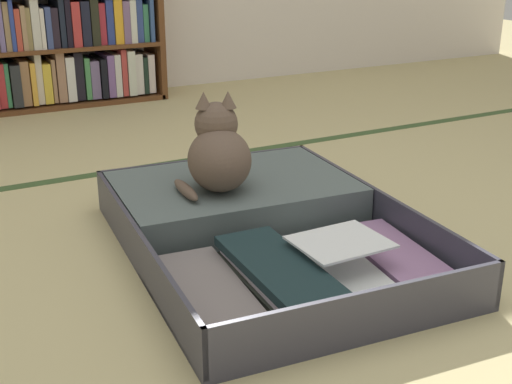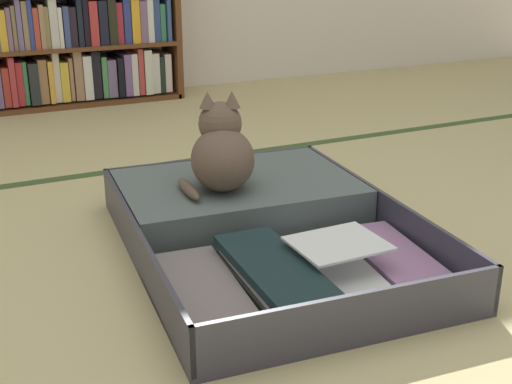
# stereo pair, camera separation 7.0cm
# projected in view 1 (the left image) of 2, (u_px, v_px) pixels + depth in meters

# --- Properties ---
(ground_plane) EXTENTS (10.00, 10.00, 0.00)m
(ground_plane) POSITION_uv_depth(u_px,v_px,m) (297.00, 293.00, 1.62)
(ground_plane) COLOR tan
(tatami_border) EXTENTS (4.80, 0.05, 0.00)m
(tatami_border) POSITION_uv_depth(u_px,v_px,m) (145.00, 167.00, 2.51)
(tatami_border) COLOR #39532B
(tatami_border) RESTS_ON ground_plane
(bookshelf) EXTENTS (1.14, 0.27, 0.84)m
(bookshelf) POSITION_uv_depth(u_px,v_px,m) (44.00, 23.00, 3.30)
(bookshelf) COLOR brown
(bookshelf) RESTS_ON ground_plane
(open_suitcase) EXTENTS (0.78, 1.04, 0.12)m
(open_suitcase) POSITION_uv_depth(u_px,v_px,m) (253.00, 222.00, 1.89)
(open_suitcase) COLOR #383844
(open_suitcase) RESTS_ON ground_plane
(black_cat) EXTENTS (0.25, 0.27, 0.27)m
(black_cat) POSITION_uv_depth(u_px,v_px,m) (217.00, 153.00, 1.90)
(black_cat) COLOR brown
(black_cat) RESTS_ON open_suitcase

